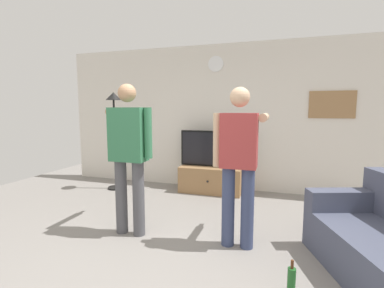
{
  "coord_description": "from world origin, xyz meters",
  "views": [
    {
      "loc": [
        1.07,
        -2.28,
        1.5
      ],
      "look_at": [
        -0.03,
        1.2,
        1.05
      ],
      "focal_mm": 26.11,
      "sensor_mm": 36.0,
      "label": 1
    }
  ],
  "objects_px": {
    "floor_lamp": "(114,120)",
    "wall_clock": "(216,64)",
    "television": "(212,149)",
    "beverage_bottle": "(291,282)",
    "framed_picture": "(332,105)",
    "tv_stand": "(211,179)",
    "person_standing_nearer_lamp": "(129,150)",
    "person_standing_nearer_couch": "(239,159)"
  },
  "relations": [
    {
      "from": "tv_stand",
      "to": "floor_lamp",
      "type": "relative_size",
      "value": 0.61
    },
    {
      "from": "framed_picture",
      "to": "beverage_bottle",
      "type": "relative_size",
      "value": 2.33
    },
    {
      "from": "tv_stand",
      "to": "framed_picture",
      "type": "bearing_deg",
      "value": 8.46
    },
    {
      "from": "television",
      "to": "floor_lamp",
      "type": "distance_m",
      "value": 1.89
    },
    {
      "from": "wall_clock",
      "to": "framed_picture",
      "type": "distance_m",
      "value": 2.12
    },
    {
      "from": "floor_lamp",
      "to": "beverage_bottle",
      "type": "xyz_separation_m",
      "value": [
        3.09,
        -2.3,
        -1.18
      ]
    },
    {
      "from": "framed_picture",
      "to": "person_standing_nearer_lamp",
      "type": "distance_m",
      "value": 3.44
    },
    {
      "from": "framed_picture",
      "to": "tv_stand",
      "type": "bearing_deg",
      "value": -171.54
    },
    {
      "from": "tv_stand",
      "to": "floor_lamp",
      "type": "height_order",
      "value": "floor_lamp"
    },
    {
      "from": "floor_lamp",
      "to": "beverage_bottle",
      "type": "relative_size",
      "value": 5.92
    },
    {
      "from": "television",
      "to": "person_standing_nearer_lamp",
      "type": "height_order",
      "value": "person_standing_nearer_lamp"
    },
    {
      "from": "person_standing_nearer_lamp",
      "to": "beverage_bottle",
      "type": "xyz_separation_m",
      "value": [
        1.82,
        -0.65,
        -0.9
      ]
    },
    {
      "from": "beverage_bottle",
      "to": "person_standing_nearer_lamp",
      "type": "bearing_deg",
      "value": 160.39
    },
    {
      "from": "television",
      "to": "framed_picture",
      "type": "height_order",
      "value": "framed_picture"
    },
    {
      "from": "floor_lamp",
      "to": "person_standing_nearer_couch",
      "type": "height_order",
      "value": "floor_lamp"
    },
    {
      "from": "wall_clock",
      "to": "beverage_bottle",
      "type": "xyz_separation_m",
      "value": [
        1.3,
        -2.94,
        -2.21
      ]
    },
    {
      "from": "beverage_bottle",
      "to": "wall_clock",
      "type": "bearing_deg",
      "value": 113.97
    },
    {
      "from": "framed_picture",
      "to": "floor_lamp",
      "type": "height_order",
      "value": "floor_lamp"
    },
    {
      "from": "tv_stand",
      "to": "framed_picture",
      "type": "distance_m",
      "value": 2.42
    },
    {
      "from": "wall_clock",
      "to": "framed_picture",
      "type": "height_order",
      "value": "wall_clock"
    },
    {
      "from": "framed_picture",
      "to": "beverage_bottle",
      "type": "bearing_deg",
      "value": -103.01
    },
    {
      "from": "floor_lamp",
      "to": "wall_clock",
      "type": "bearing_deg",
      "value": 19.64
    },
    {
      "from": "television",
      "to": "framed_picture",
      "type": "xyz_separation_m",
      "value": [
        1.98,
        0.25,
        0.79
      ]
    },
    {
      "from": "television",
      "to": "person_standing_nearer_couch",
      "type": "height_order",
      "value": "person_standing_nearer_couch"
    },
    {
      "from": "television",
      "to": "wall_clock",
      "type": "relative_size",
      "value": 4.12
    },
    {
      "from": "television",
      "to": "beverage_bottle",
      "type": "height_order",
      "value": "television"
    },
    {
      "from": "floor_lamp",
      "to": "person_standing_nearer_couch",
      "type": "relative_size",
      "value": 1.05
    },
    {
      "from": "television",
      "to": "person_standing_nearer_couch",
      "type": "relative_size",
      "value": 0.68
    },
    {
      "from": "beverage_bottle",
      "to": "television",
      "type": "bearing_deg",
      "value": 115.86
    },
    {
      "from": "person_standing_nearer_lamp",
      "to": "person_standing_nearer_couch",
      "type": "distance_m",
      "value": 1.29
    },
    {
      "from": "tv_stand",
      "to": "beverage_bottle",
      "type": "distance_m",
      "value": 2.95
    },
    {
      "from": "floor_lamp",
      "to": "beverage_bottle",
      "type": "distance_m",
      "value": 4.03
    },
    {
      "from": "wall_clock",
      "to": "person_standing_nearer_couch",
      "type": "bearing_deg",
      "value": -70.95
    },
    {
      "from": "tv_stand",
      "to": "television",
      "type": "xyz_separation_m",
      "value": [
        0.0,
        0.05,
        0.56
      ]
    },
    {
      "from": "television",
      "to": "framed_picture",
      "type": "relative_size",
      "value": 1.64
    },
    {
      "from": "person_standing_nearer_lamp",
      "to": "framed_picture",
      "type": "bearing_deg",
      "value": 42.46
    },
    {
      "from": "wall_clock",
      "to": "floor_lamp",
      "type": "height_order",
      "value": "wall_clock"
    },
    {
      "from": "tv_stand",
      "to": "person_standing_nearer_couch",
      "type": "distance_m",
      "value": 2.2
    },
    {
      "from": "framed_picture",
      "to": "person_standing_nearer_lamp",
      "type": "bearing_deg",
      "value": -137.54
    },
    {
      "from": "framed_picture",
      "to": "person_standing_nearer_couch",
      "type": "relative_size",
      "value": 0.41
    },
    {
      "from": "floor_lamp",
      "to": "person_standing_nearer_lamp",
      "type": "height_order",
      "value": "floor_lamp"
    },
    {
      "from": "television",
      "to": "tv_stand",
      "type": "bearing_deg",
      "value": -90.0
    }
  ]
}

